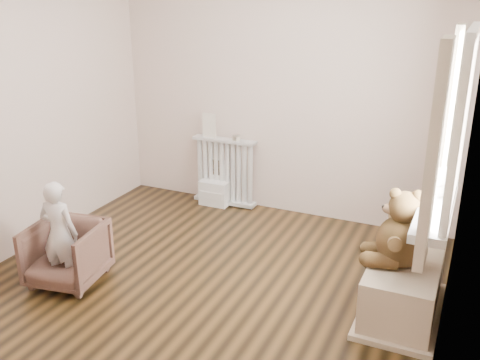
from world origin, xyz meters
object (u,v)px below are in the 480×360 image
at_px(radiator, 225,171).
at_px(plush_cat, 439,183).
at_px(teddy_bear, 402,233).
at_px(toy_vanity, 216,180).
at_px(armchair, 67,254).
at_px(child, 59,233).
at_px(toy_bench, 403,289).

height_order(radiator, plush_cat, plush_cat).
bearing_deg(teddy_bear, toy_vanity, 137.88).
height_order(armchair, teddy_bear, teddy_bear).
height_order(toy_vanity, child, child).
relative_size(armchair, toy_bench, 0.62).
bearing_deg(plush_cat, radiator, 164.05).
height_order(armchair, plush_cat, plush_cat).
bearing_deg(toy_bench, radiator, 147.22).
distance_m(radiator, plush_cat, 2.64).
bearing_deg(child, plush_cat, -170.88).
xyz_separation_m(armchair, child, (0.00, -0.05, 0.20)).
bearing_deg(plush_cat, toy_vanity, 165.62).
bearing_deg(radiator, child, -101.68).
bearing_deg(toy_vanity, teddy_bear, -32.60).
relative_size(armchair, teddy_bear, 1.00).
bearing_deg(toy_vanity, toy_bench, -31.06).
height_order(toy_vanity, plush_cat, plush_cat).
height_order(armchair, toy_bench, armchair).
distance_m(teddy_bear, plush_cat, 0.42).
xyz_separation_m(radiator, child, (-0.43, -2.08, 0.07)).
bearing_deg(armchair, child, -98.57).
relative_size(toy_vanity, armchair, 0.90).
relative_size(child, plush_cat, 2.96).
xyz_separation_m(toy_bench, teddy_bear, (-0.04, -0.06, 0.47)).
distance_m(radiator, child, 2.12).
bearing_deg(plush_cat, armchair, -150.79).
relative_size(radiator, plush_cat, 2.55).
bearing_deg(teddy_bear, child, -174.72).
distance_m(toy_vanity, teddy_bear, 2.61).
relative_size(toy_vanity, child, 0.58).
xyz_separation_m(child, teddy_bear, (2.50, 0.66, 0.21)).
height_order(toy_vanity, armchair, toy_vanity).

